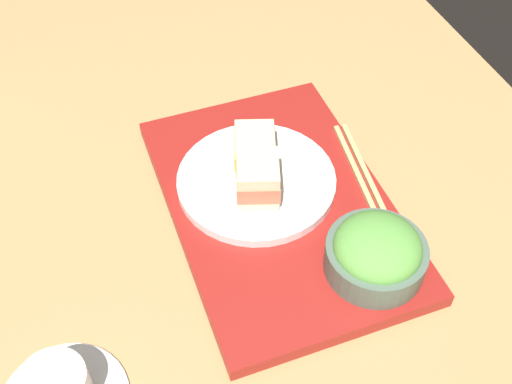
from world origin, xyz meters
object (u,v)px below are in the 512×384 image
object	(u,v)px
sandwich_plate	(256,181)
sandwich_far	(255,149)
chopsticks_pair	(361,172)
sandwich_near	(258,179)
salad_bowl	(376,252)

from	to	relation	value
sandwich_plate	sandwich_far	xyz separation A→B (cm)	(2.82, -0.82, 3.17)
sandwich_plate	chopsticks_pair	xyz separation A→B (cm)	(-3.09, -14.02, -0.32)
sandwich_far	sandwich_near	bearing A→B (deg)	163.88
salad_bowl	sandwich_near	bearing A→B (deg)	32.56
chopsticks_pair	sandwich_plate	bearing A→B (deg)	77.59
sandwich_near	sandwich_plate	bearing A→B (deg)	-16.12
sandwich_far	chopsticks_pair	xyz separation A→B (cm)	(-5.91, -13.20, -3.48)
sandwich_near	sandwich_far	distance (cm)	5.89
sandwich_near	chopsticks_pair	xyz separation A→B (cm)	(-0.26, -14.84, -3.84)
sandwich_plate	sandwich_far	world-z (taller)	sandwich_far
sandwich_plate	chopsticks_pair	bearing A→B (deg)	-102.41
sandwich_near	salad_bowl	size ratio (longest dim) A/B	0.64
sandwich_far	chopsticks_pair	size ratio (longest dim) A/B	0.42
sandwich_far	salad_bowl	bearing A→B (deg)	-159.12
sandwich_plate	sandwich_far	size ratio (longest dim) A/B	2.69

